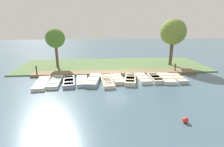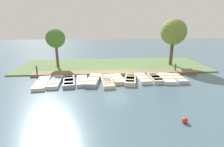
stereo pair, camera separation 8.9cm
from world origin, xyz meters
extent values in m
plane|color=#425B6B|center=(0.00, 0.00, 0.00)|extent=(80.00, 80.00, 0.00)
cube|color=#567042|center=(-5.00, 0.00, 0.06)|extent=(8.00, 24.00, 0.13)
cube|color=brown|center=(-1.18, 0.00, 0.14)|extent=(1.46, 18.25, 0.28)
cube|color=silver|center=(1.78, -7.21, 0.15)|extent=(3.60, 1.43, 0.30)
cube|color=teal|center=(1.78, -7.21, 0.29)|extent=(2.95, 1.13, 0.02)
cube|color=beige|center=(2.44, -7.14, 0.31)|extent=(0.45, 1.04, 0.03)
cube|color=beige|center=(1.12, -7.27, 0.31)|extent=(0.45, 1.04, 0.03)
cube|color=silver|center=(1.56, -6.01, 0.17)|extent=(3.35, 1.12, 0.33)
cube|color=#4C709E|center=(1.56, -6.01, 0.32)|extent=(2.74, 0.88, 0.03)
cube|color=tan|center=(2.19, -5.99, 0.35)|extent=(0.37, 0.92, 0.03)
cube|color=tan|center=(0.93, -6.03, 0.35)|extent=(0.37, 0.92, 0.03)
cube|color=#8C9EA8|center=(1.63, -4.71, 0.18)|extent=(3.08, 1.46, 0.36)
cube|color=#994C33|center=(1.63, -4.71, 0.34)|extent=(2.52, 1.16, 0.03)
cube|color=beige|center=(2.19, -4.63, 0.37)|extent=(0.43, 1.00, 0.03)
cube|color=beige|center=(1.07, -4.80, 0.37)|extent=(0.43, 1.00, 0.03)
cube|color=#B2BCC1|center=(1.41, -3.51, 0.16)|extent=(2.91, 1.34, 0.32)
cube|color=beige|center=(1.41, -3.51, 0.31)|extent=(2.38, 1.06, 0.03)
cube|color=tan|center=(1.94, -3.44, 0.33)|extent=(0.39, 0.96, 0.03)
cube|color=tan|center=(0.88, -3.57, 0.33)|extent=(0.39, 0.96, 0.03)
cube|color=#8C9EA8|center=(1.39, -2.41, 0.20)|extent=(3.50, 1.58, 0.39)
cube|color=#994C33|center=(1.39, -2.41, 0.38)|extent=(2.86, 1.25, 0.03)
cube|color=tan|center=(2.03, -2.51, 0.40)|extent=(0.48, 1.05, 0.03)
cube|color=tan|center=(0.76, -2.32, 0.40)|extent=(0.48, 1.05, 0.03)
cube|color=beige|center=(1.68, -1.09, 0.16)|extent=(3.56, 1.31, 0.32)
cube|color=teal|center=(1.68, -1.09, 0.31)|extent=(2.91, 1.03, 0.03)
cube|color=tan|center=(2.34, -1.03, 0.33)|extent=(0.43, 0.94, 0.03)
cube|color=tan|center=(1.03, -1.15, 0.33)|extent=(0.43, 0.94, 0.03)
cube|color=beige|center=(1.17, -0.01, 0.18)|extent=(2.71, 1.38, 0.36)
cube|color=beige|center=(1.17, -0.01, 0.34)|extent=(2.22, 1.09, 0.03)
cube|color=tan|center=(1.66, 0.05, 0.37)|extent=(0.38, 1.01, 0.03)
cube|color=tan|center=(0.68, -0.07, 0.37)|extent=(0.38, 1.01, 0.03)
cube|color=beige|center=(1.53, 1.22, 0.20)|extent=(2.99, 1.57, 0.41)
cube|color=beige|center=(1.53, 1.22, 0.39)|extent=(2.44, 1.24, 0.03)
cube|color=tan|center=(2.06, 1.11, 0.42)|extent=(0.46, 0.99, 0.03)
cube|color=tan|center=(1.00, 1.32, 0.42)|extent=(0.46, 0.99, 0.03)
cube|color=silver|center=(1.15, 2.55, 0.18)|extent=(2.81, 1.22, 0.36)
cube|color=#994C33|center=(1.15, 2.55, 0.34)|extent=(2.30, 0.96, 0.03)
cube|color=tan|center=(1.67, 2.58, 0.37)|extent=(0.33, 0.99, 0.03)
cube|color=tan|center=(0.63, 2.52, 0.37)|extent=(0.33, 0.99, 0.03)
cube|color=beige|center=(1.21, 3.84, 0.19)|extent=(2.64, 1.14, 0.39)
cube|color=#6B7F51|center=(1.21, 3.84, 0.37)|extent=(2.17, 0.89, 0.03)
cube|color=tan|center=(1.71, 3.85, 0.40)|extent=(0.29, 1.00, 0.03)
cube|color=tan|center=(0.71, 3.83, 0.40)|extent=(0.29, 1.00, 0.03)
cube|color=silver|center=(1.27, 4.97, 0.17)|extent=(3.08, 1.47, 0.34)
cube|color=beige|center=(1.27, 4.97, 0.33)|extent=(2.52, 1.16, 0.03)
cube|color=tan|center=(1.83, 4.92, 0.35)|extent=(0.41, 1.11, 0.03)
cube|color=tan|center=(0.71, 5.03, 0.35)|extent=(0.41, 1.11, 0.03)
cube|color=#B2BCC1|center=(1.35, 6.14, 0.17)|extent=(2.61, 1.02, 0.35)
cube|color=beige|center=(1.35, 6.14, 0.33)|extent=(2.14, 0.79, 0.03)
cube|color=tan|center=(1.85, 6.14, 0.36)|extent=(0.26, 0.93, 0.03)
cube|color=tan|center=(0.86, 6.14, 0.36)|extent=(0.26, 0.93, 0.03)
cylinder|color=brown|center=(-1.13, -8.62, 0.51)|extent=(0.15, 0.15, 1.03)
sphere|color=brown|center=(-1.13, -8.62, 1.05)|extent=(0.14, 0.14, 0.14)
cylinder|color=brown|center=(-1.13, 6.86, 0.51)|extent=(0.15, 0.15, 1.03)
sphere|color=brown|center=(-1.13, 6.86, 1.05)|extent=(0.14, 0.14, 0.14)
sphere|color=red|center=(8.89, 3.23, 0.18)|extent=(0.35, 0.35, 0.35)
cylinder|color=brown|center=(-4.48, -7.13, 1.54)|extent=(0.33, 0.33, 3.07)
sphere|color=#4C7A2D|center=(-4.48, -7.13, 3.72)|extent=(2.36, 2.36, 2.36)
cylinder|color=brown|center=(-4.50, 7.63, 1.77)|extent=(0.42, 0.42, 3.53)
sphere|color=olive|center=(-4.50, 7.63, 4.43)|extent=(3.26, 3.26, 3.26)
camera|label=1|loc=(17.60, -1.72, 5.78)|focal=28.00mm
camera|label=2|loc=(17.60, -1.63, 5.78)|focal=28.00mm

